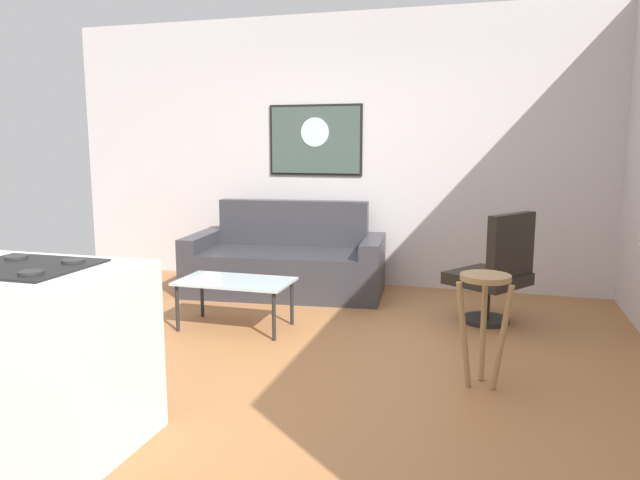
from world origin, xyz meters
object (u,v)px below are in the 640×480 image
Objects in this scene: bar_stool at (484,303)px; wall_painting at (315,140)px; coffee_table at (235,284)px; couch at (286,264)px; armchair at (496,271)px.

wall_painting reaches higher than bar_stool.
wall_painting is (0.14, 1.80, 1.16)m from coffee_table.
couch is 2.72m from bar_stool.
coffee_table is at bearing -90.13° from couch.
wall_painting is (0.13, 0.57, 1.23)m from couch.
bar_stool is (1.93, -1.90, 0.24)m from couch.
armchair is 2.43m from wall_painting.
wall_painting is (-1.80, 2.46, 0.99)m from bar_stool.
couch is at bearing -103.22° from wall_painting.
wall_painting is at bearing 126.15° from bar_stool.
armchair reaches higher than coffee_table.
armchair is 0.92× the size of wall_painting.
bar_stool reaches higher than coffee_table.
wall_painting is at bearing 85.68° from coffee_table.
couch is 2.20× the size of coffee_table.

